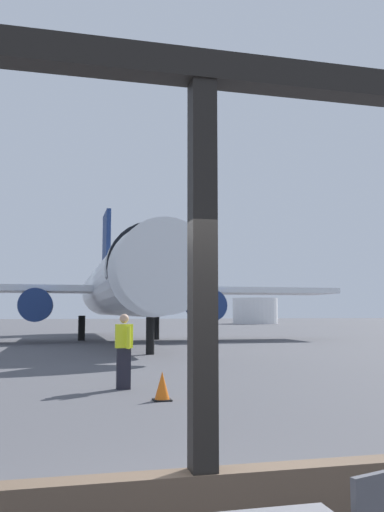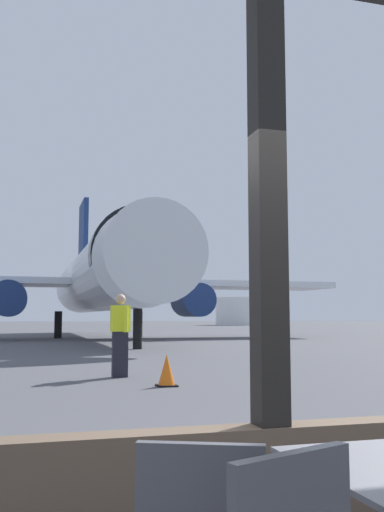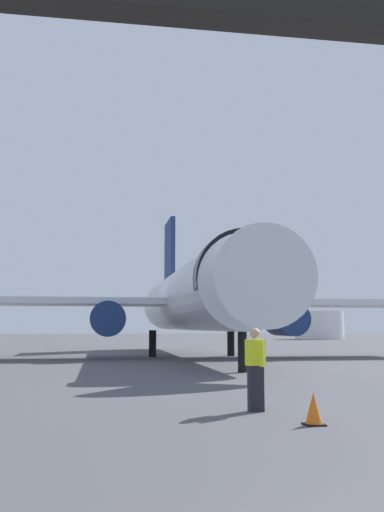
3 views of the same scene
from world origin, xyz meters
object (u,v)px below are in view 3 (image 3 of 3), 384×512
at_px(airplane, 196,297).
at_px(ground_crew_worker, 255,368).
at_px(traffic_cone, 314,410).
at_px(fuel_storage_tank, 319,325).

distance_m(airplane, ground_crew_worker, 21.47).
relative_size(airplane, ground_crew_worker, 17.07).
distance_m(traffic_cone, fuel_storage_tank, 76.24).
relative_size(ground_crew_worker, fuel_storage_tank, 0.24).
xyz_separation_m(traffic_cone, fuel_storage_tank, (28.15, 70.83, 1.75)).
bearing_deg(airplane, traffic_cone, -94.23).
xyz_separation_m(ground_crew_worker, traffic_cone, (0.58, -1.81, -0.63)).
bearing_deg(traffic_cone, ground_crew_worker, 107.75).
bearing_deg(traffic_cone, fuel_storage_tank, 68.33).
distance_m(airplane, traffic_cone, 23.29).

